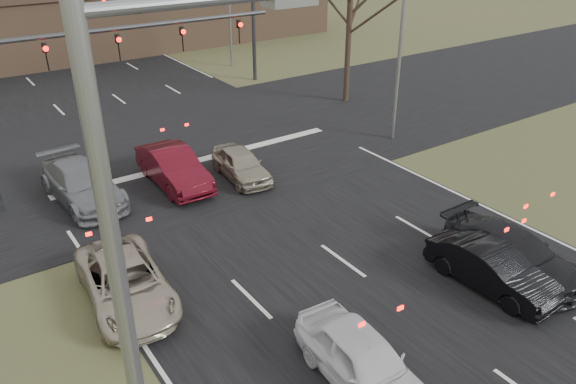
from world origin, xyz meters
name	(u,v)px	position (x,y,z in m)	size (l,w,h in m)	color
ground	(410,309)	(0.00, 0.00, 0.00)	(360.00, 360.00, 0.00)	#444D29
road_main	(2,15)	(0.00, 60.00, 0.01)	(14.00, 300.00, 0.02)	black
road_cross	(184,146)	(0.00, 15.00, 0.01)	(200.00, 14.00, 0.02)	black
building	(77,17)	(2.00, 38.00, 2.67)	(42.40, 10.40, 5.30)	brown
mast_arm_near	(66,66)	(-5.23, 13.00, 5.07)	(12.12, 0.24, 8.00)	#383A3D
mast_arm_far	(213,5)	(6.18, 23.00, 5.02)	(11.12, 0.24, 8.00)	#383A3D
streetlight_right_near	(400,24)	(8.82, 10.00, 5.59)	(2.34, 0.25, 10.00)	gray
car_silver_suv	(126,282)	(-6.50, 4.98, 0.66)	(2.19, 4.75, 1.32)	#B1A78F
car_white_sedan	(363,361)	(-3.00, -1.32, 0.71)	(1.67, 4.14, 1.41)	silver
car_black_hatch	(492,268)	(2.77, -0.58, 0.67)	(1.42, 4.08, 1.34)	black
car_charcoal_sedan	(513,253)	(4.00, -0.43, 0.68)	(1.92, 4.71, 1.37)	black
car_grey_ahead	(82,184)	(-5.63, 12.07, 0.74)	(2.07, 5.09, 1.48)	gray
car_red_ahead	(174,168)	(-2.10, 11.37, 0.76)	(1.62, 4.64, 1.53)	#500B15
car_silver_ahead	(241,164)	(0.50, 10.33, 0.64)	(1.50, 3.74, 1.27)	#A49E85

